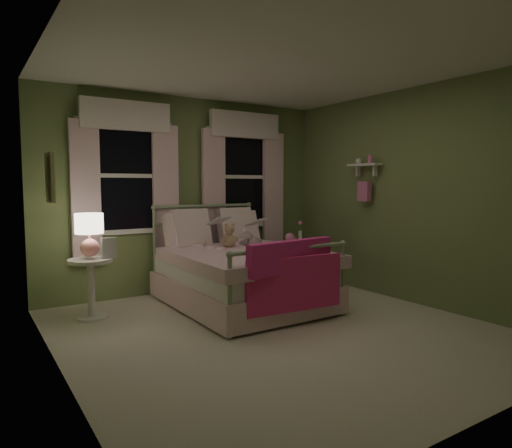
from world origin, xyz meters
TOP-DOWN VIEW (x-y plane):
  - room_shell at (0.00, 0.00)m, footprint 4.20×4.20m
  - bed at (0.18, 1.02)m, footprint 1.58×2.03m
  - pink_throw at (0.18, -0.00)m, footprint 1.10×0.25m
  - child_left at (-0.10, 1.45)m, footprint 0.31×0.25m
  - child_right at (0.46, 1.45)m, footprint 0.41×0.33m
  - book_left at (-0.10, 1.20)m, footprint 0.21×0.14m
  - book_right at (0.46, 1.20)m, footprint 0.22×0.17m
  - teddy_bear at (0.18, 1.29)m, footprint 0.23×0.18m
  - nightstand_left at (-1.46, 1.41)m, footprint 0.46×0.46m
  - table_lamp at (-1.46, 1.41)m, footprint 0.29×0.29m
  - book_nightstand at (-1.36, 1.33)m, footprint 0.18×0.24m
  - nightstand_right at (1.28, 1.37)m, footprint 0.50×0.40m
  - pink_toy at (1.18, 1.36)m, footprint 0.14×0.19m
  - bud_vase at (1.40, 1.42)m, footprint 0.06×0.06m
  - window_left at (-0.85, 2.03)m, footprint 1.34×0.13m
  - window_right at (0.85, 2.03)m, footprint 1.34×0.13m
  - wall_shelf at (1.90, 0.70)m, footprint 0.15×0.50m
  - framed_picture at (-1.95, 0.60)m, footprint 0.03×0.32m

SIDE VIEW (x-z plane):
  - bed at x=0.18m, z-range -0.21..0.98m
  - nightstand_left at x=-1.46m, z-range 0.09..0.74m
  - nightstand_right at x=1.28m, z-range 0.23..0.87m
  - pink_throw at x=0.18m, z-range 0.26..0.96m
  - book_nightstand at x=-1.36m, z-range 0.65..0.67m
  - pink_toy at x=1.18m, z-range 0.64..0.78m
  - bud_vase at x=1.40m, z-range 0.65..0.93m
  - teddy_bear at x=0.18m, z-range 0.64..0.95m
  - book_right at x=0.46m, z-range 0.79..1.05m
  - child_left at x=-0.10m, z-range 0.57..1.32m
  - table_lamp at x=-1.46m, z-range 0.72..1.19m
  - book_left at x=-0.10m, z-range 0.83..1.09m
  - child_right at x=0.46m, z-range 0.57..1.36m
  - room_shell at x=0.00m, z-range -0.80..3.40m
  - framed_picture at x=-1.95m, z-range 1.29..1.71m
  - wall_shelf at x=1.90m, z-range 1.22..1.82m
  - window_left at x=-0.85m, z-range 0.64..2.60m
  - window_right at x=0.85m, z-range 0.64..2.60m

